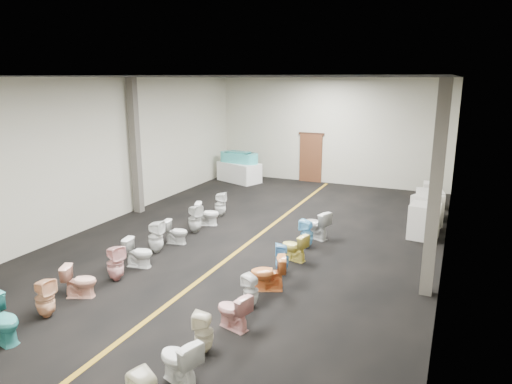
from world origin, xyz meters
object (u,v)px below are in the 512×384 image
at_px(appliance_crate_c, 429,204).
at_px(toilet_right_4, 251,291).
at_px(toilet_left_0, 2,320).
at_px(toilet_right_2, 204,332).
at_px(appliance_crate_d, 432,195).
at_px(toilet_right_9, 316,225).
at_px(toilet_right_8, 307,234).
at_px(toilet_left_5, 156,237).
at_px(toilet_left_7, 195,219).
at_px(toilet_right_5, 268,273).
at_px(toilet_left_8, 207,214).
at_px(toilet_right_7, 294,247).
at_px(display_table, 239,172).
at_px(toilet_left_4, 139,253).
at_px(toilet_right_3, 233,311).
at_px(toilet_left_6, 176,232).
at_px(toilet_right_1, 179,360).
at_px(bathtub, 239,158).
at_px(toilet_left_9, 220,204).
at_px(toilet_left_1, 45,298).
at_px(appliance_crate_a, 424,221).
at_px(toilet_left_2, 80,281).
at_px(toilet_right_6, 282,258).
at_px(appliance_crate_b, 427,212).
at_px(toilet_left_3, 115,263).

height_order(appliance_crate_c, toilet_right_4, appliance_crate_c).
distance_m(toilet_left_0, toilet_right_2, 3.56).
height_order(appliance_crate_d, toilet_right_9, appliance_crate_d).
relative_size(appliance_crate_c, toilet_right_4, 1.33).
bearing_deg(toilet_left_0, toilet_right_8, -16.89).
bearing_deg(appliance_crate_d, toilet_left_5, -129.74).
bearing_deg(toilet_right_4, toilet_right_2, 17.36).
xyz_separation_m(toilet_left_7, toilet_right_5, (3.44, -2.61, -0.04)).
height_order(toilet_left_0, toilet_left_8, toilet_left_0).
distance_m(toilet_right_2, toilet_right_7, 4.38).
relative_size(toilet_left_8, toilet_right_5, 0.94).
xyz_separation_m(display_table, toilet_left_4, (1.92, -9.47, -0.07)).
xyz_separation_m(toilet_right_2, toilet_right_3, (0.11, 0.86, -0.01)).
height_order(toilet_left_6, toilet_right_4, toilet_right_4).
xyz_separation_m(toilet_right_1, toilet_right_2, (-0.07, 0.85, -0.02)).
xyz_separation_m(toilet_left_4, toilet_right_5, (3.36, 0.11, 0.03)).
height_order(toilet_left_7, toilet_right_7, toilet_left_7).
xyz_separation_m(bathtub, toilet_left_9, (1.75, -4.98, -0.66)).
xyz_separation_m(appliance_crate_c, toilet_left_1, (-6.25, -9.90, -0.06)).
xyz_separation_m(appliance_crate_a, toilet_right_3, (-2.78, -6.58, -0.15)).
distance_m(toilet_left_1, toilet_right_5, 4.45).
relative_size(toilet_left_1, toilet_left_7, 0.93).
relative_size(toilet_left_7, toilet_right_1, 1.13).
bearing_deg(toilet_left_2, display_table, -15.01).
height_order(toilet_left_4, toilet_right_6, toilet_left_4).
bearing_deg(toilet_right_8, display_table, -136.71).
height_order(bathtub, toilet_left_2, bathtub).
bearing_deg(bathtub, toilet_right_5, -53.11).
relative_size(bathtub, toilet_left_8, 2.52).
xyz_separation_m(toilet_left_8, toilet_right_1, (3.45, -6.81, 0.01)).
relative_size(toilet_left_7, toilet_right_3, 1.20).
relative_size(appliance_crate_b, toilet_left_5, 1.19).
bearing_deg(toilet_left_9, toilet_left_5, 166.21).
distance_m(appliance_crate_d, toilet_right_5, 8.90).
height_order(toilet_left_1, toilet_left_9, toilet_left_9).
height_order(appliance_crate_b, toilet_right_7, appliance_crate_b).
xyz_separation_m(toilet_left_7, toilet_left_9, (-0.10, 1.77, -0.02)).
height_order(display_table, toilet_right_5, display_table).
bearing_deg(toilet_left_6, appliance_crate_d, -53.62).
xyz_separation_m(appliance_crate_c, toilet_right_4, (-2.83, -7.92, -0.11)).
bearing_deg(toilet_left_8, toilet_left_3, 161.49).
bearing_deg(toilet_right_5, toilet_right_6, 159.94).
bearing_deg(appliance_crate_b, display_table, 156.93).
bearing_deg(toilet_right_1, appliance_crate_b, -177.79).
xyz_separation_m(bathtub, toilet_right_3, (5.30, -11.07, -0.72)).
height_order(display_table, toilet_right_1, display_table).
height_order(display_table, toilet_right_6, display_table).
distance_m(toilet_left_9, toilet_right_5, 5.63).
height_order(toilet_right_2, toilet_right_9, toilet_right_9).
distance_m(toilet_left_1, toilet_left_5, 3.64).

